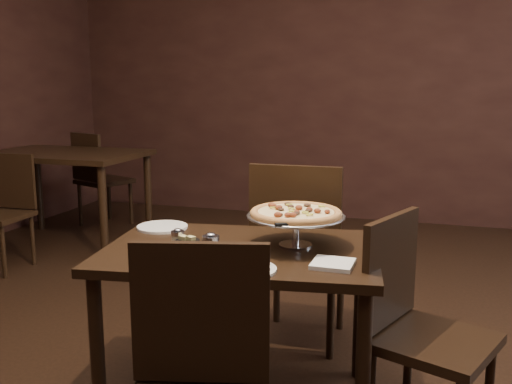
% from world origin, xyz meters
% --- Properties ---
extents(room, '(6.04, 7.04, 2.84)m').
position_xyz_m(room, '(0.06, 0.03, 1.40)').
color(room, black).
rests_on(room, ground).
extents(dining_table, '(1.19, 0.88, 0.68)m').
position_xyz_m(dining_table, '(-0.01, -0.07, 0.59)').
color(dining_table, black).
rests_on(dining_table, ground).
extents(background_table, '(1.26, 0.84, 0.79)m').
position_xyz_m(background_table, '(-2.20, 1.83, 0.68)').
color(background_table, black).
rests_on(background_table, ground).
extents(pizza_stand, '(0.40, 0.40, 0.17)m').
position_xyz_m(pizza_stand, '(0.19, 0.03, 0.82)').
color(pizza_stand, '#BBBAC2').
rests_on(pizza_stand, dining_table).
extents(parmesan_shaker, '(0.05, 0.05, 0.09)m').
position_xyz_m(parmesan_shaker, '(-0.23, -0.18, 0.73)').
color(parmesan_shaker, beige).
rests_on(parmesan_shaker, dining_table).
extents(pepper_flake_shaker, '(0.06, 0.06, 0.11)m').
position_xyz_m(pepper_flake_shaker, '(-0.06, -0.27, 0.74)').
color(pepper_flake_shaker, maroon).
rests_on(pepper_flake_shaker, dining_table).
extents(packet_caddy, '(0.09, 0.09, 0.07)m').
position_xyz_m(packet_caddy, '(-0.18, -0.21, 0.71)').
color(packet_caddy, black).
rests_on(packet_caddy, dining_table).
extents(napkin_stack, '(0.15, 0.15, 0.02)m').
position_xyz_m(napkin_stack, '(0.38, -0.19, 0.69)').
color(napkin_stack, white).
rests_on(napkin_stack, dining_table).
extents(plate_left, '(0.23, 0.23, 0.01)m').
position_xyz_m(plate_left, '(-0.46, 0.13, 0.69)').
color(plate_left, white).
rests_on(plate_left, dining_table).
extents(plate_near, '(0.22, 0.22, 0.01)m').
position_xyz_m(plate_near, '(0.10, -0.34, 0.69)').
color(plate_near, white).
rests_on(plate_near, dining_table).
extents(serving_spatula, '(0.14, 0.14, 0.02)m').
position_xyz_m(serving_spatula, '(0.20, -0.15, 0.81)').
color(serving_spatula, '#BBBAC2').
rests_on(serving_spatula, pizza_stand).
extents(chair_far, '(0.46, 0.46, 0.96)m').
position_xyz_m(chair_far, '(0.09, 0.55, 0.52)').
color(chair_far, black).
rests_on(chair_far, ground).
extents(chair_side, '(0.52, 0.52, 0.86)m').
position_xyz_m(chair_side, '(0.68, -0.10, 0.47)').
color(chair_side, black).
rests_on(chair_side, ground).
extents(bg_chair_far, '(0.54, 0.54, 0.89)m').
position_xyz_m(bg_chair_far, '(-2.29, 2.45, 0.49)').
color(bg_chair_far, black).
rests_on(bg_chair_far, ground).
extents(bg_chair_near, '(0.40, 0.40, 0.83)m').
position_xyz_m(bg_chair_near, '(-2.27, 1.17, 0.46)').
color(bg_chair_near, black).
rests_on(bg_chair_near, ground).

